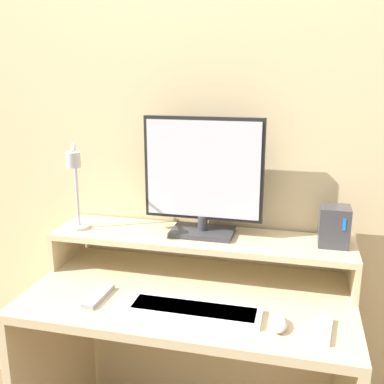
{
  "coord_description": "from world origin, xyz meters",
  "views": [
    {
      "loc": [
        0.34,
        -1.05,
        1.42
      ],
      "look_at": [
        0.0,
        0.31,
        1.05
      ],
      "focal_mm": 42.0,
      "sensor_mm": 36.0,
      "label": 1
    }
  ],
  "objects": [
    {
      "name": "desk",
      "position": [
        0.0,
        0.29,
        0.49
      ],
      "size": [
        1.09,
        0.57,
        0.7
      ],
      "color": "beige",
      "rests_on": "ground_plane"
    },
    {
      "name": "monitor_shelf",
      "position": [
        0.0,
        0.44,
        0.83
      ],
      "size": [
        1.09,
        0.25,
        0.15
      ],
      "color": "beige",
      "rests_on": "desk"
    },
    {
      "name": "wall_back",
      "position": [
        0.0,
        0.61,
        1.25
      ],
      "size": [
        6.0,
        0.05,
        2.5
      ],
      "color": "beige",
      "rests_on": "ground_plane"
    },
    {
      "name": "mouse",
      "position": [
        0.31,
        0.14,
        0.71
      ],
      "size": [
        0.05,
        0.1,
        0.03
      ],
      "color": "silver",
      "rests_on": "desk"
    },
    {
      "name": "keyboard",
      "position": [
        0.05,
        0.16,
        0.71
      ],
      "size": [
        0.42,
        0.11,
        0.02
      ],
      "color": "white",
      "rests_on": "desk"
    },
    {
      "name": "remote_control",
      "position": [
        -0.28,
        0.17,
        0.71
      ],
      "size": [
        0.05,
        0.16,
        0.02
      ],
      "color": "#99999E",
      "rests_on": "desk"
    },
    {
      "name": "desk_lamp",
      "position": [
        -0.42,
        0.34,
        1.04
      ],
      "size": [
        0.15,
        0.22,
        0.33
      ],
      "color": "silver",
      "rests_on": "monitor_shelf"
    },
    {
      "name": "monitor",
      "position": [
        0.01,
        0.46,
        1.06
      ],
      "size": [
        0.43,
        0.14,
        0.43
      ],
      "color": "#38383D",
      "rests_on": "monitor_shelf"
    },
    {
      "name": "remote_secondary",
      "position": [
        0.43,
        0.14,
        0.71
      ],
      "size": [
        0.06,
        0.15,
        0.02
      ],
      "color": "white",
      "rests_on": "desk"
    },
    {
      "name": "router_dock",
      "position": [
        0.46,
        0.46,
        0.92
      ],
      "size": [
        0.1,
        0.1,
        0.14
      ],
      "color": "#3D3D42",
      "rests_on": "monitor_shelf"
    }
  ]
}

